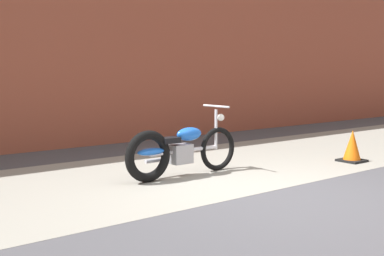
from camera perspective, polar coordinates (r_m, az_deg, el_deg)
ground_plane at (r=6.21m, az=8.72°, el=-7.63°), size 80.00×80.00×0.00m
sidewalk_slab at (r=7.49m, az=-1.03°, el=-5.08°), size 36.00×3.50×0.01m
brick_building_wall at (r=10.39m, az=-12.77°, el=13.06°), size 36.00×0.50×5.43m
motorcycle_blue at (r=6.94m, az=-1.89°, el=-2.70°), size 2.01×0.58×1.03m
traffic_cone at (r=8.63m, az=18.60°, el=-2.20°), size 0.40×0.40×0.55m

